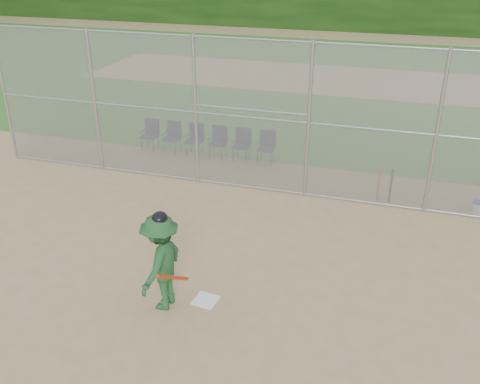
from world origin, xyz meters
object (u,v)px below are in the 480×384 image
(home_plate, at_px, (206,300))
(batter_at_plate, at_px, (161,262))
(water_cooler, at_px, (478,208))
(chair_0, at_px, (150,135))

(home_plate, height_order, batter_at_plate, batter_at_plate)
(batter_at_plate, bearing_deg, water_cooler, 43.49)
(batter_at_plate, xyz_separation_m, chair_0, (-3.79, 7.23, -0.46))
(water_cooler, height_order, chair_0, chair_0)
(home_plate, relative_size, batter_at_plate, 0.22)
(home_plate, xyz_separation_m, water_cooler, (5.13, 5.17, 0.18))
(home_plate, distance_m, water_cooler, 7.28)
(batter_at_plate, height_order, water_cooler, batter_at_plate)
(chair_0, bearing_deg, home_plate, -56.96)
(home_plate, xyz_separation_m, batter_at_plate, (-0.69, -0.34, 0.93))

